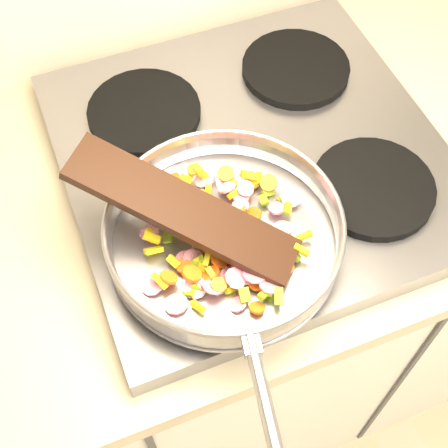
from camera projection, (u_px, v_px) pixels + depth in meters
name	position (u px, v px, depth m)	size (l,w,h in m)	color
cooktop	(253.00, 159.00, 1.02)	(0.60, 0.60, 0.04)	#939399
grate_fl	(203.00, 245.00, 0.90)	(0.19, 0.19, 0.02)	black
grate_fr	(373.00, 188.00, 0.96)	(0.19, 0.19, 0.02)	black
grate_bl	(144.00, 112.00, 1.04)	(0.19, 0.19, 0.02)	black
grate_br	(296.00, 68.00, 1.10)	(0.19, 0.19, 0.02)	black
saute_pan	(224.00, 233.00, 0.87)	(0.37, 0.54, 0.06)	#9E9EA5
vegetable_heap	(226.00, 235.00, 0.88)	(0.28, 0.26, 0.05)	yellow
wooden_spatula	(184.00, 211.00, 0.84)	(0.33, 0.07, 0.02)	black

